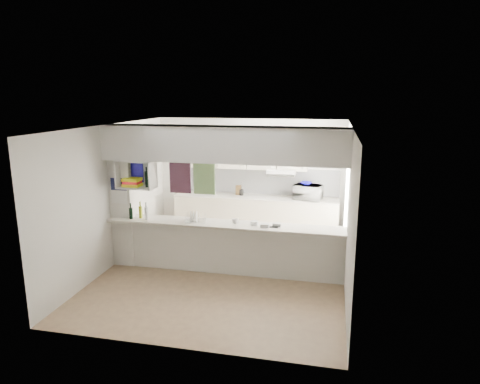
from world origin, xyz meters
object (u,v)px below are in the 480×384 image
(microwave, at_px, (308,192))
(dish_rack, at_px, (196,217))
(wine_bottles, at_px, (140,213))
(bowl, at_px, (306,183))

(microwave, distance_m, dish_rack, 2.78)
(microwave, distance_m, wine_bottles, 3.59)
(dish_rack, height_order, wine_bottles, wine_bottles)
(bowl, bearing_deg, dish_rack, -131.00)
(bowl, xyz_separation_m, dish_rack, (-1.80, -2.07, -0.27))
(dish_rack, bearing_deg, bowl, 35.86)
(bowl, relative_size, wine_bottles, 0.65)
(wine_bottles, bearing_deg, bowl, 36.96)
(microwave, xyz_separation_m, dish_rack, (-1.85, -2.08, -0.08))
(bowl, relative_size, dish_rack, 0.58)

